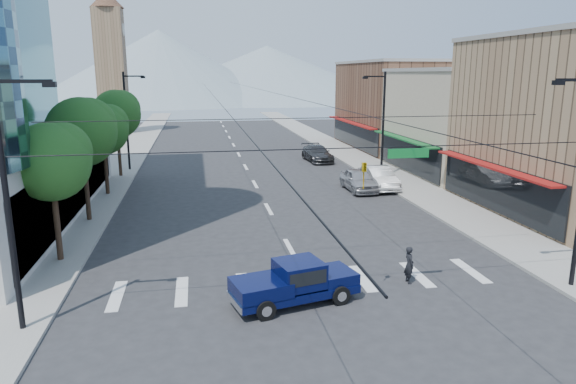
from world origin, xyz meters
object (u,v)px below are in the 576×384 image
pickup_truck (294,282)px  parked_car_far (317,153)px  parked_car_mid (379,178)px  pedestrian (409,265)px  parked_car_near (358,180)px

pickup_truck → parked_car_far: 33.60m
pickup_truck → parked_car_mid: bearing=47.5°
pedestrian → parked_car_mid: size_ratio=0.31×
pedestrian → pickup_truck: bearing=101.1°
pickup_truck → parked_car_far: pickup_truck is taller
pedestrian → parked_car_near: bearing=-11.8°
pickup_truck → parked_car_mid: (10.39, 19.13, -0.03)m
pickup_truck → parked_car_mid: 21.77m
pedestrian → parked_car_far: size_ratio=0.29×
pedestrian → parked_car_far: 31.53m
parked_car_near → parked_car_mid: parked_car_mid is taller
pedestrian → parked_car_mid: 18.72m
pickup_truck → pedestrian: size_ratio=3.26×
pickup_truck → pedestrian: bearing=-1.8°
pickup_truck → pedestrian: 5.37m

